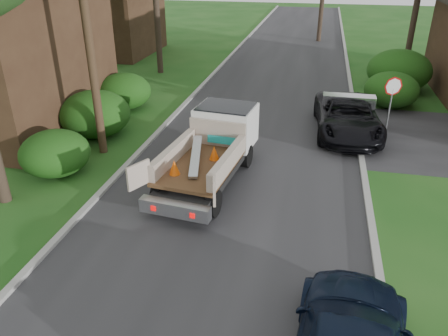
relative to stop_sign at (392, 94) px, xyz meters
name	(u,v)px	position (x,y,z in m)	size (l,w,h in m)	color
ground	(212,248)	(-5.20, -9.00, -1.78)	(120.00, 120.00, 0.00)	#194C15
road	(264,118)	(-5.20, 1.00, -1.77)	(8.00, 90.00, 0.02)	#28282B
curb_left	(178,111)	(-9.30, 1.00, -1.72)	(0.20, 90.00, 0.12)	#9E9E99
curb_right	(356,124)	(-1.10, 1.00, -1.72)	(0.20, 90.00, 0.12)	#9E9E99
stop_sign	(392,94)	(0.00, 0.00, 0.00)	(0.71, 0.32, 2.48)	slate
utility_pole	(85,9)	(-10.68, -4.02, 3.40)	(2.42, 1.25, 10.00)	#382619
house_left_far	(103,10)	(-18.70, 13.00, 1.27)	(7.56, 7.56, 6.00)	#392417
hedge_left_a	(55,153)	(-11.40, -6.00, -1.01)	(2.34, 2.34, 1.53)	#114510
hedge_left_b	(95,114)	(-11.70, -2.50, -0.84)	(2.86, 2.86, 1.87)	#114510
hedge_left_c	(124,91)	(-12.00, 1.00, -0.93)	(2.60, 2.60, 1.70)	#114510
hedge_right_a	(391,90)	(0.60, 4.00, -0.93)	(2.60, 2.60, 1.70)	#114510
hedge_right_b	(399,70)	(1.30, 7.00, -0.67)	(3.38, 3.38, 2.21)	#114510
flatbed_truck	(216,142)	(-6.09, -4.72, -0.64)	(2.89, 5.72, 2.09)	black
black_pickup	(347,116)	(-1.60, -0.06, -1.03)	(2.49, 5.41, 1.50)	black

